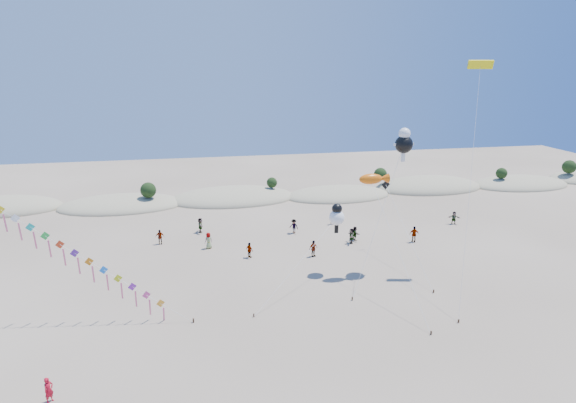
{
  "coord_description": "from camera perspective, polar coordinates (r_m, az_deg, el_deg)",
  "views": [
    {
      "loc": [
        -5.36,
        -24.7,
        19.64
      ],
      "look_at": [
        2.29,
        14.0,
        8.31
      ],
      "focal_mm": 30.0,
      "sensor_mm": 36.0,
      "label": 1
    }
  ],
  "objects": [
    {
      "name": "beachgoers",
      "position": [
        55.81,
        2.34,
        -3.64
      ],
      "size": [
        37.54,
        11.25,
        1.88
      ],
      "color": "slate",
      "rests_on": "ground"
    },
    {
      "name": "ground",
      "position": [
        32.01,
        0.91,
        -21.82
      ],
      "size": [
        160.0,
        160.0,
        0.0
      ],
      "primitive_type": "plane",
      "color": "#7B6855",
      "rests_on": "ground"
    },
    {
      "name": "parafoil_kite",
      "position": [
        48.45,
        21.81,
        14.38
      ],
      "size": [
        7.49,
        11.21,
        19.97
      ],
      "color": "#3F2D1E",
      "rests_on": "ground"
    },
    {
      "name": "cartoon_kite_low",
      "position": [
        45.91,
        5.79,
        -1.7
      ],
      "size": [
        9.77,
        8.07,
        6.93
      ],
      "color": "#3F2D1E",
      "rests_on": "ground"
    },
    {
      "name": "fish_kite",
      "position": [
        45.33,
        10.17,
        2.63
      ],
      "size": [
        2.85,
        12.3,
        9.86
      ],
      "color": "#3F2D1E",
      "rests_on": "ground"
    },
    {
      "name": "flyer_foreground",
      "position": [
        34.08,
        -26.49,
        -19.37
      ],
      "size": [
        0.67,
        0.72,
        1.66
      ],
      "primitive_type": "imported",
      "rotation": [
        0.0,
        0.0,
        0.96
      ],
      "color": "#B10E22",
      "rests_on": "ground"
    },
    {
      "name": "dark_kite",
      "position": [
        51.12,
        12.62,
        -0.6
      ],
      "size": [
        1.08,
        12.14,
        7.57
      ],
      "color": "#3F2D1E",
      "rests_on": "ground"
    },
    {
      "name": "cartoon_kite_high",
      "position": [
        46.73,
        13.58,
        6.83
      ],
      "size": [
        7.74,
        7.12,
        13.9
      ],
      "color": "#3F2D1E",
      "rests_on": "ground"
    },
    {
      "name": "dune_ridge",
      "position": [
        72.8,
        -5.71,
        0.39
      ],
      "size": [
        145.3,
        11.49,
        5.57
      ],
      "color": "tan",
      "rests_on": "ground"
    }
  ]
}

